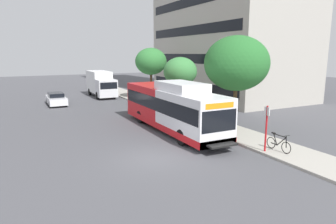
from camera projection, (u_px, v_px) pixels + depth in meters
ground_plane at (112, 127)px, 23.36m from camera, size 120.00×120.00×0.00m
sidewalk_curb at (203, 122)px, 24.72m from camera, size 3.00×56.00×0.14m
transit_bus at (172, 107)px, 21.90m from camera, size 2.58×12.25×3.65m
bus_stop_sign_pole at (266, 125)px, 16.79m from camera, size 0.10×0.36×2.60m
bicycle_parked at (279, 144)px, 17.06m from camera, size 0.52×1.76×1.02m
street_tree_near_stop at (237, 63)px, 21.49m from camera, size 4.61×4.61×6.68m
street_tree_mid_block at (180, 72)px, 29.55m from camera, size 3.28×3.28×5.07m
street_tree_far_block at (151, 61)px, 35.72m from camera, size 3.71×3.71×6.05m
parked_car_far_lane at (56, 99)px, 33.01m from camera, size 1.80×4.50×1.33m
box_truck_background at (101, 83)px, 39.19m from camera, size 2.32×7.01×3.25m
lattice_comm_tower at (191, 38)px, 54.54m from camera, size 1.10×1.10×25.29m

